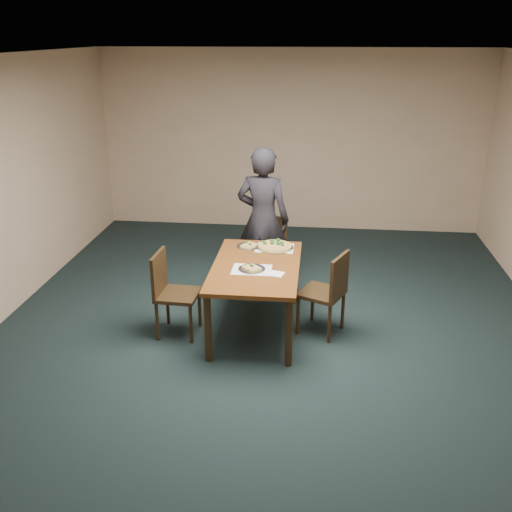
# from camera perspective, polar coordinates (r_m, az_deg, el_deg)

# --- Properties ---
(ground) EXTENTS (8.00, 8.00, 0.00)m
(ground) POSITION_cam_1_polar(r_m,az_deg,el_deg) (5.84, 1.17, -9.55)
(ground) COLOR black
(ground) RESTS_ON ground
(room_shell) EXTENTS (8.00, 8.00, 8.00)m
(room_shell) POSITION_cam_1_polar(r_m,az_deg,el_deg) (5.16, 1.32, 7.24)
(room_shell) COLOR #CBAA8D
(room_shell) RESTS_ON ground
(dining_table) EXTENTS (0.90, 1.50, 0.75)m
(dining_table) POSITION_cam_1_polar(r_m,az_deg,el_deg) (5.96, -0.00, -1.72)
(dining_table) COLOR #512A10
(dining_table) RESTS_ON ground
(chair_far) EXTENTS (0.53, 0.53, 0.91)m
(chair_far) POSITION_cam_1_polar(r_m,az_deg,el_deg) (7.04, 1.15, 0.75)
(chair_far) COLOR black
(chair_far) RESTS_ON ground
(chair_left) EXTENTS (0.44, 0.44, 0.91)m
(chair_left) POSITION_cam_1_polar(r_m,az_deg,el_deg) (6.01, -8.57, -3.25)
(chair_left) COLOR black
(chair_left) RESTS_ON ground
(chair_right) EXTENTS (0.56, 0.56, 0.91)m
(chair_right) POSITION_cam_1_polar(r_m,az_deg,el_deg) (5.99, 7.28, -3.30)
(chair_right) COLOR black
(chair_right) RESTS_ON ground
(diner) EXTENTS (0.71, 0.54, 1.78)m
(diner) POSITION_cam_1_polar(r_m,az_deg,el_deg) (6.92, 0.71, 3.67)
(diner) COLOR black
(diner) RESTS_ON ground
(placemat_main) EXTENTS (0.42, 0.32, 0.00)m
(placemat_main) POSITION_cam_1_polar(r_m,az_deg,el_deg) (6.40, 1.90, 0.82)
(placemat_main) COLOR white
(placemat_main) RESTS_ON dining_table
(placemat_near) EXTENTS (0.40, 0.30, 0.00)m
(placemat_near) POSITION_cam_1_polar(r_m,az_deg,el_deg) (5.81, -0.42, -1.37)
(placemat_near) COLOR white
(placemat_near) RESTS_ON dining_table
(pizza_pan) EXTENTS (0.41, 0.41, 0.07)m
(pizza_pan) POSITION_cam_1_polar(r_m,az_deg,el_deg) (6.39, 1.90, 1.02)
(pizza_pan) COLOR silver
(pizza_pan) RESTS_ON dining_table
(slice_plate_near) EXTENTS (0.28, 0.28, 0.06)m
(slice_plate_near) POSITION_cam_1_polar(r_m,az_deg,el_deg) (5.81, -0.43, -1.25)
(slice_plate_near) COLOR silver
(slice_plate_near) RESTS_ON dining_table
(slice_plate_far) EXTENTS (0.28, 0.28, 0.06)m
(slice_plate_far) POSITION_cam_1_polar(r_m,az_deg,el_deg) (6.43, -0.70, 1.04)
(slice_plate_far) COLOR silver
(slice_plate_far) RESTS_ON dining_table
(napkin) EXTENTS (0.17, 0.17, 0.01)m
(napkin) POSITION_cam_1_polar(r_m,az_deg,el_deg) (5.71, 2.06, -1.80)
(napkin) COLOR white
(napkin) RESTS_ON dining_table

